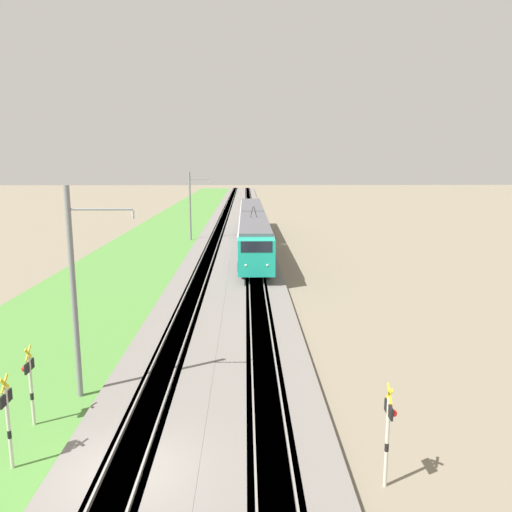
% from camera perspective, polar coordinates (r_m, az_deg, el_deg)
% --- Properties ---
extents(ground_plane, '(400.00, 400.00, 0.00)m').
position_cam_1_polar(ground_plane, '(16.57, -14.86, -23.63)').
color(ground_plane, '#7A705B').
extents(ballast_main, '(240.00, 4.40, 0.30)m').
position_cam_1_polar(ballast_main, '(64.03, -4.44, 2.41)').
color(ballast_main, slate).
rests_on(ballast_main, ground).
extents(ballast_adjacent, '(240.00, 4.40, 0.30)m').
position_cam_1_polar(ballast_adjacent, '(63.94, -0.49, 2.43)').
color(ballast_adjacent, slate).
rests_on(ballast_adjacent, ground).
extents(track_main, '(240.00, 1.57, 0.45)m').
position_cam_1_polar(track_main, '(64.03, -4.44, 2.42)').
color(track_main, '#4C4238').
rests_on(track_main, ground).
extents(track_adjacent, '(240.00, 1.57, 0.45)m').
position_cam_1_polar(track_adjacent, '(63.93, -0.49, 2.44)').
color(track_adjacent, '#4C4238').
rests_on(track_adjacent, ground).
extents(grass_verge, '(240.00, 11.26, 0.12)m').
position_cam_1_polar(grass_verge, '(64.77, -10.35, 2.28)').
color(grass_verge, '#4C8438').
rests_on(grass_verge, ground).
extents(passenger_train, '(39.80, 2.88, 5.04)m').
position_cam_1_polar(passenger_train, '(56.02, -0.39, 3.55)').
color(passenger_train, '#19A88E').
rests_on(passenger_train, ground).
extents(crossing_signal_near, '(0.70, 0.23, 3.10)m').
position_cam_1_polar(crossing_signal_near, '(17.21, -26.58, -15.88)').
color(crossing_signal_near, beige).
rests_on(crossing_signal_near, ground).
extents(crossing_signal_far, '(0.70, 0.23, 3.12)m').
position_cam_1_polar(crossing_signal_far, '(15.38, 14.89, -18.26)').
color(crossing_signal_far, beige).
rests_on(crossing_signal_far, ground).
extents(crossing_signal_aux, '(0.70, 0.23, 3.03)m').
position_cam_1_polar(crossing_signal_aux, '(19.49, -24.42, -12.70)').
color(crossing_signal_aux, beige).
rests_on(crossing_signal_aux, ground).
extents(catenary_mast_near, '(0.22, 2.56, 8.43)m').
position_cam_1_polar(catenary_mast_near, '(20.30, -19.97, -3.93)').
color(catenary_mast_near, slate).
rests_on(catenary_mast_near, ground).
extents(catenary_mast_mid, '(0.22, 2.56, 8.21)m').
position_cam_1_polar(catenary_mast_mid, '(59.99, -7.49, 5.74)').
color(catenary_mast_mid, slate).
rests_on(catenary_mast_mid, ground).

